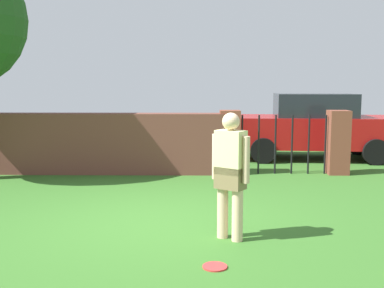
{
  "coord_description": "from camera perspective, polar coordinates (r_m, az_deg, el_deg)",
  "views": [
    {
      "loc": [
        0.62,
        -6.48,
        1.98
      ],
      "look_at": [
        0.51,
        1.03,
        1.0
      ],
      "focal_mm": 43.48,
      "sensor_mm": 36.0,
      "label": 1
    }
  ],
  "objects": [
    {
      "name": "ground_plane",
      "position": [
        6.8,
        -4.47,
        -9.51
      ],
      "size": [
        40.0,
        40.0,
        0.0
      ],
      "primitive_type": "plane",
      "color": "#336623"
    },
    {
      "name": "brick_wall",
      "position": [
        10.44,
        -10.88,
        0.07
      ],
      "size": [
        5.4,
        0.5,
        1.33
      ],
      "primitive_type": "cube",
      "color": "brown",
      "rests_on": "ground"
    },
    {
      "name": "person",
      "position": [
        5.87,
        4.73,
        -3.21
      ],
      "size": [
        0.46,
        0.39,
        1.62
      ],
      "rotation": [
        0.0,
        0.0,
        2.52
      ],
      "color": "beige",
      "rests_on": "ground"
    },
    {
      "name": "fence_gate",
      "position": [
        10.39,
        11.18,
        0.21
      ],
      "size": [
        2.81,
        0.44,
        1.4
      ],
      "color": "brown",
      "rests_on": "ground"
    },
    {
      "name": "car",
      "position": [
        12.66,
        14.68,
        2.12
      ],
      "size": [
        4.3,
        2.14,
        1.72
      ],
      "rotation": [
        0.0,
        0.0,
        -0.07
      ],
      "color": "#A51111",
      "rests_on": "ground"
    },
    {
      "name": "frisbee_red",
      "position": [
        5.21,
        2.83,
        -14.79
      ],
      "size": [
        0.27,
        0.27,
        0.02
      ],
      "primitive_type": "cylinder",
      "color": "red",
      "rests_on": "ground"
    }
  ]
}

